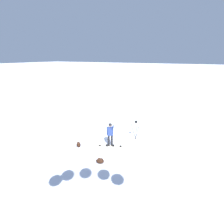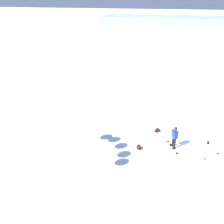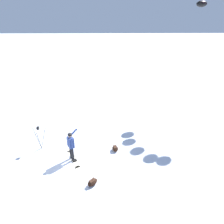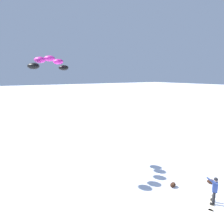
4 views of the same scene
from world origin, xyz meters
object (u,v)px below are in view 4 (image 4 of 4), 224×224
Objects in this scene: traction_kite at (50,63)px; gear_bag_small at (173,185)px; gear_bag_large at (211,182)px; snowboarder at (215,188)px; snowboard at (212,202)px.

traction_kite is 12.54m from gear_bag_small.
traction_kite reaches higher than gear_bag_small.
gear_bag_large reaches higher than gear_bag_small.
traction_kite is at bearing -147.97° from snowboarder.
snowboard is 2.40m from gear_bag_small.
gear_bag_small is at bearing 36.21° from traction_kite.
snowboard is at bearing -165.86° from snowboarder.
snowboarder is 3.15× the size of gear_bag_small.
snowboarder is at bearing 14.14° from snowboard.
snowboard is at bearing -59.03° from gear_bag_large.
gear_bag_large is at bearing 120.97° from snowboard.
traction_kite is 6.99× the size of gear_bag_small.
snowboard is (-0.05, -0.01, -0.98)m from snowboarder.
gear_bag_large is (-1.17, 1.86, -0.85)m from snowboarder.
traction_kite is at bearing -137.43° from gear_bag_large.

